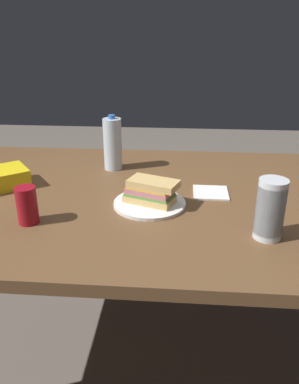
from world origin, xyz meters
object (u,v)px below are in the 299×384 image
Objects in this scene: water_bottle_tall at (113,144)px; plastic_cup_stack at (270,209)px; paper_plate at (150,203)px; sandwich at (151,191)px; dining_table at (151,213)px; soda_can_red at (27,205)px.

water_bottle_tall is 0.79m from plastic_cup_stack.
paper_plate is 0.05m from sandwich.
paper_plate is at bearing -174.30° from sandwich.
plastic_cup_stack is (0.37, -0.28, 0.17)m from dining_table.
water_bottle_tall reaches higher than soda_can_red.
soda_can_red is 0.74m from plastic_cup_stack.
plastic_cup_stack is at bearing -45.02° from water_bottle_tall.
dining_table is at bearing 33.41° from soda_can_red.
water_bottle_tall is 1.28× the size of plastic_cup_stack.
dining_table is at bearing 89.70° from paper_plate.
sandwich is at bearing 22.97° from soda_can_red.
soda_can_red is (-0.38, -0.16, 0.01)m from sandwich.
sandwich is at bearing 5.70° from paper_plate.
dining_table is at bearing -55.48° from water_bottle_tall.
paper_plate is 1.07× the size of water_bottle_tall.
soda_can_red is 0.51× the size of water_bottle_tall.
sandwich is 0.86× the size of water_bottle_tall.
plastic_cup_stack is at bearing -27.86° from paper_plate.
sandwich is 1.10× the size of plastic_cup_stack.
plastic_cup_stack is at bearing -2.62° from soda_can_red.
soda_can_red reaches higher than paper_plate.
paper_plate is 0.41m from soda_can_red.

